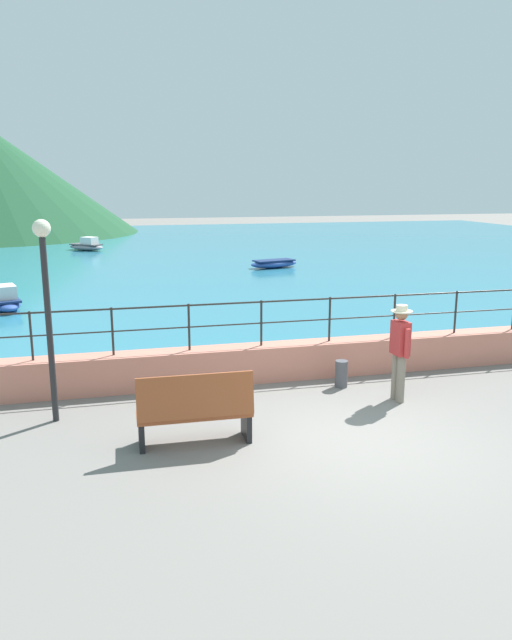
% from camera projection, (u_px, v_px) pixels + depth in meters
% --- Properties ---
extents(ground_plane, '(120.00, 120.00, 0.00)m').
position_uv_depth(ground_plane, '(359.00, 440.00, 9.24)').
color(ground_plane, slate).
extents(promenade_wall, '(20.00, 0.56, 0.70)m').
position_uv_depth(promenade_wall, '(295.00, 360.00, 12.19)').
color(promenade_wall, tan).
rests_on(promenade_wall, ground).
extents(railing, '(18.44, 0.04, 0.90)m').
position_uv_depth(railing, '(296.00, 313.00, 11.98)').
color(railing, '#282623').
rests_on(railing, promenade_wall).
extents(lake_water, '(64.00, 44.32, 0.06)m').
position_uv_depth(lake_water, '(172.00, 253.00, 33.69)').
color(lake_water, teal).
rests_on(lake_water, ground).
extents(bench_main, '(1.71, 0.59, 1.13)m').
position_uv_depth(bench_main, '(195.00, 410.00, 8.95)').
color(bench_main, '#9E4C28').
rests_on(bench_main, ground).
extents(person_walking, '(0.38, 0.57, 1.75)m').
position_uv_depth(person_walking, '(400.00, 348.00, 10.71)').
color(person_walking, slate).
rests_on(person_walking, ground).
extents(lamp_post, '(0.28, 0.28, 3.28)m').
position_uv_depth(lamp_post, '(46.00, 289.00, 9.52)').
color(lamp_post, '#232326').
rests_on(lamp_post, ground).
extents(bollard, '(0.24, 0.24, 0.52)m').
position_uv_depth(bollard, '(341.00, 374.00, 11.59)').
color(bollard, '#4C4C51').
rests_on(bollard, ground).
extents(boat_0, '(2.33, 2.18, 0.76)m').
position_uv_depth(boat_0, '(87.00, 246.00, 34.54)').
color(boat_0, gray).
rests_on(boat_0, lake_water).
extents(boat_2, '(2.45, 1.42, 0.36)m').
position_uv_depth(boat_2, '(274.00, 263.00, 27.47)').
color(boat_2, '#2D4C9E').
rests_on(boat_2, lake_water).
extents(boat_3, '(1.51, 2.46, 0.76)m').
position_uv_depth(boat_3, '(4.00, 300.00, 18.47)').
color(boat_3, '#2D4C9E').
rests_on(boat_3, lake_water).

